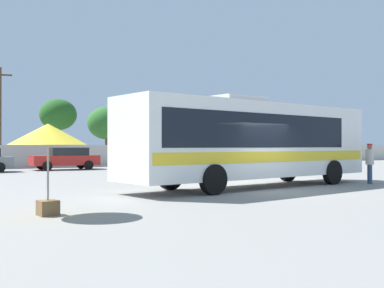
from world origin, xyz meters
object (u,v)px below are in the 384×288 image
(roadside_tree_midright, at_px, (107,123))
(parked_car_third_red, at_px, (66,158))
(utility_pole_near, at_px, (0,115))
(roadside_tree_right, at_px, (215,112))
(roadside_tree_midleft, at_px, (58,115))
(attendant_by_bus_door, at_px, (370,161))
(vendor_umbrella_near_gate_yellow, at_px, (48,137))
(coach_bus_white_yellow, at_px, (251,140))

(roadside_tree_midright, bearing_deg, parked_car_third_red, -124.80)
(utility_pole_near, bearing_deg, roadside_tree_right, 1.96)
(parked_car_third_red, height_order, roadside_tree_midleft, roadside_tree_midleft)
(attendant_by_bus_door, bearing_deg, parked_car_third_red, 112.73)
(attendant_by_bus_door, height_order, roadside_tree_midright, roadside_tree_midright)
(vendor_umbrella_near_gate_yellow, relative_size, roadside_tree_midleft, 0.38)
(attendant_by_bus_door, relative_size, roadside_tree_midleft, 0.30)
(parked_car_third_red, xyz_separation_m, roadside_tree_midleft, (1.94, 9.23, 3.59))
(roadside_tree_midleft, bearing_deg, attendant_by_bus_door, -77.96)
(coach_bus_white_yellow, height_order, roadside_tree_midright, roadside_tree_midright)
(roadside_tree_midleft, height_order, roadside_tree_right, roadside_tree_right)
(attendant_by_bus_door, distance_m, vendor_umbrella_near_gate_yellow, 14.63)
(vendor_umbrella_near_gate_yellow, xyz_separation_m, parked_car_third_red, (6.46, 21.29, -1.06))
(roadside_tree_midright, bearing_deg, coach_bus_white_yellow, -98.68)
(roadside_tree_right, bearing_deg, roadside_tree_midleft, 175.03)
(parked_car_third_red, bearing_deg, attendant_by_bus_door, -67.27)
(attendant_by_bus_door, xyz_separation_m, vendor_umbrella_near_gate_yellow, (-14.43, -2.28, 0.87))
(vendor_umbrella_near_gate_yellow, xyz_separation_m, roadside_tree_right, (24.20, 29.15, 3.26))
(utility_pole_near, xyz_separation_m, roadside_tree_midleft, (5.16, 2.09, 0.27))
(coach_bus_white_yellow, bearing_deg, utility_pole_near, 102.73)
(attendant_by_bus_door, bearing_deg, roadside_tree_midright, 92.86)
(roadside_tree_midright, bearing_deg, roadside_tree_midleft, -177.73)
(utility_pole_near, bearing_deg, roadside_tree_midright, 13.12)
(attendant_by_bus_door, height_order, roadside_tree_midleft, roadside_tree_midleft)
(coach_bus_white_yellow, xyz_separation_m, utility_pole_near, (-5.62, 24.88, 2.23))
(coach_bus_white_yellow, relative_size, roadside_tree_midright, 2.25)
(attendant_by_bus_door, relative_size, vendor_umbrella_near_gate_yellow, 0.80)
(vendor_umbrella_near_gate_yellow, height_order, utility_pole_near, utility_pole_near)
(coach_bus_white_yellow, bearing_deg, roadside_tree_midleft, 90.98)
(roadside_tree_midleft, xyz_separation_m, roadside_tree_right, (15.79, -1.37, 0.72))
(roadside_tree_midleft, distance_m, roadside_tree_right, 15.87)
(parked_car_third_red, xyz_separation_m, roadside_tree_right, (17.73, 7.86, 4.31))
(parked_car_third_red, bearing_deg, roadside_tree_midright, 55.20)
(utility_pole_near, xyz_separation_m, roadside_tree_midright, (9.76, 2.27, -0.34))
(attendant_by_bus_door, distance_m, roadside_tree_midleft, 29.08)
(attendant_by_bus_door, xyz_separation_m, roadside_tree_midright, (-1.42, 28.43, 2.79))
(utility_pole_near, bearing_deg, coach_bus_white_yellow, -77.27)
(vendor_umbrella_near_gate_yellow, height_order, roadside_tree_midleft, roadside_tree_midleft)
(vendor_umbrella_near_gate_yellow, relative_size, utility_pole_near, 0.28)
(roadside_tree_midleft, height_order, roadside_tree_midright, roadside_tree_midleft)
(utility_pole_near, distance_m, roadside_tree_midright, 10.03)
(coach_bus_white_yellow, bearing_deg, attendant_by_bus_door, -12.88)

